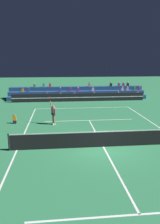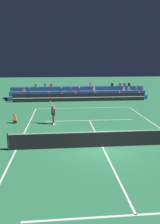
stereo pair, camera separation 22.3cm
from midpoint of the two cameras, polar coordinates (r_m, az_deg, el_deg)
ground_plane at (r=14.42m, az=6.33°, el=-9.05°), size 120.00×120.00×0.00m
court_lines at (r=14.42m, az=6.33°, el=-9.03°), size 11.10×23.90×0.01m
tennis_net at (r=14.23m, az=6.38°, el=-7.02°), size 12.00×0.10×1.10m
sponsor_banner_wall at (r=29.82m, az=0.21°, el=3.87°), size 18.00×0.26×1.10m
bleacher_stand at (r=32.30m, az=-0.17°, el=4.79°), size 19.72×2.85×2.28m
ball_kid_courtside at (r=20.25m, az=-16.36°, el=-1.91°), size 0.30×0.36×0.84m
tennis_player at (r=19.08m, az=-6.65°, el=-0.33°), size 0.65×0.74×2.50m
tennis_ball at (r=24.90m, az=9.51°, el=0.56°), size 0.07×0.07×0.07m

